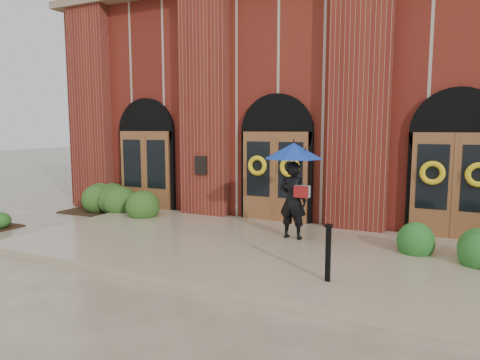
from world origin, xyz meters
The scene contains 6 objects.
ground centered at (0.00, 0.00, 0.00)m, with size 90.00×90.00×0.00m, color tan.
landing centered at (0.00, 0.15, 0.07)m, with size 10.00×5.30×0.15m, color tan.
church_building centered at (0.00, 8.78, 3.50)m, with size 16.20×12.53×7.00m.
man_with_umbrella centered at (1.10, 1.07, 1.73)m, with size 1.52×1.52×2.26m.
metal_post centered at (2.56, -1.40, 0.67)m, with size 0.14×0.14×0.99m.
hedge_wall_left centered at (-5.20, 2.12, 0.43)m, with size 3.38×1.35×0.87m, color #2B531B.
Camera 1 is at (4.26, -8.41, 2.76)m, focal length 32.00 mm.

